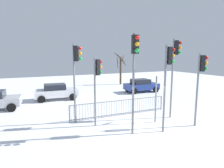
{
  "coord_description": "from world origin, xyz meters",
  "views": [
    {
      "loc": [
        -5.74,
        -8.44,
        4.07
      ],
      "look_at": [
        -0.17,
        3.42,
        2.07
      ],
      "focal_mm": 29.72,
      "sensor_mm": 36.0,
      "label": 1
    }
  ],
  "objects_px": {
    "traffic_light_foreground_right": "(175,61)",
    "car_blue_trailing": "(141,85)",
    "traffic_light_foreground_left": "(97,76)",
    "direction_sign_post": "(157,96)",
    "traffic_light_mid_left": "(76,66)",
    "car_white_mid": "(56,92)",
    "traffic_light_rear_left": "(135,62)",
    "traffic_light_rear_right": "(168,69)",
    "bare_tree_left": "(120,69)",
    "traffic_light_mid_right": "(201,73)"
  },
  "relations": [
    {
      "from": "traffic_light_rear_left",
      "to": "traffic_light_mid_right",
      "type": "distance_m",
      "value": 4.15
    },
    {
      "from": "traffic_light_mid_left",
      "to": "direction_sign_post",
      "type": "bearing_deg",
      "value": 99.54
    },
    {
      "from": "traffic_light_foreground_left",
      "to": "direction_sign_post",
      "type": "xyz_separation_m",
      "value": [
        3.46,
        -1.04,
        -1.3
      ]
    },
    {
      "from": "traffic_light_mid_right",
      "to": "car_blue_trailing",
      "type": "height_order",
      "value": "traffic_light_mid_right"
    },
    {
      "from": "traffic_light_mid_left",
      "to": "car_white_mid",
      "type": "distance_m",
      "value": 7.31
    },
    {
      "from": "car_white_mid",
      "to": "bare_tree_left",
      "type": "relative_size",
      "value": 0.87
    },
    {
      "from": "traffic_light_foreground_right",
      "to": "traffic_light_foreground_left",
      "type": "xyz_separation_m",
      "value": [
        -5.02,
        0.8,
        -0.82
      ]
    },
    {
      "from": "traffic_light_foreground_right",
      "to": "car_blue_trailing",
      "type": "xyz_separation_m",
      "value": [
        3.07,
        8.25,
        -2.97
      ]
    },
    {
      "from": "traffic_light_rear_left",
      "to": "car_blue_trailing",
      "type": "height_order",
      "value": "traffic_light_rear_left"
    },
    {
      "from": "traffic_light_foreground_left",
      "to": "traffic_light_mid_left",
      "type": "bearing_deg",
      "value": -150.84
    },
    {
      "from": "traffic_light_foreground_left",
      "to": "traffic_light_foreground_right",
      "type": "bearing_deg",
      "value": 64.76
    },
    {
      "from": "traffic_light_foreground_right",
      "to": "bare_tree_left",
      "type": "bearing_deg",
      "value": -167.2
    },
    {
      "from": "car_blue_trailing",
      "to": "bare_tree_left",
      "type": "height_order",
      "value": "bare_tree_left"
    },
    {
      "from": "car_white_mid",
      "to": "traffic_light_mid_left",
      "type": "bearing_deg",
      "value": -82.96
    },
    {
      "from": "traffic_light_foreground_right",
      "to": "traffic_light_mid_right",
      "type": "xyz_separation_m",
      "value": [
        0.27,
        -1.77,
        -0.66
      ]
    },
    {
      "from": "traffic_light_foreground_left",
      "to": "car_blue_trailing",
      "type": "bearing_deg",
      "value": 116.39
    },
    {
      "from": "traffic_light_mid_left",
      "to": "traffic_light_rear_right",
      "type": "height_order",
      "value": "traffic_light_mid_left"
    },
    {
      "from": "car_blue_trailing",
      "to": "traffic_light_mid_right",
      "type": "bearing_deg",
      "value": -101.5
    },
    {
      "from": "traffic_light_mid_right",
      "to": "bare_tree_left",
      "type": "height_order",
      "value": "bare_tree_left"
    },
    {
      "from": "direction_sign_post",
      "to": "bare_tree_left",
      "type": "xyz_separation_m",
      "value": [
        5.16,
        14.55,
        0.65
      ]
    },
    {
      "from": "traffic_light_rear_left",
      "to": "direction_sign_post",
      "type": "relative_size",
      "value": 1.8
    },
    {
      "from": "direction_sign_post",
      "to": "bare_tree_left",
      "type": "relative_size",
      "value": 0.64
    },
    {
      "from": "traffic_light_foreground_right",
      "to": "direction_sign_post",
      "type": "bearing_deg",
      "value": -54.1
    },
    {
      "from": "traffic_light_mid_left",
      "to": "traffic_light_rear_right",
      "type": "xyz_separation_m",
      "value": [
        3.96,
        -3.34,
        -0.09
      ]
    },
    {
      "from": "traffic_light_rear_left",
      "to": "bare_tree_left",
      "type": "bearing_deg",
      "value": -104.22
    },
    {
      "from": "traffic_light_mid_left",
      "to": "traffic_light_rear_left",
      "type": "height_order",
      "value": "traffic_light_rear_left"
    },
    {
      "from": "traffic_light_foreground_right",
      "to": "traffic_light_foreground_left",
      "type": "bearing_deg",
      "value": -72.06
    },
    {
      "from": "traffic_light_foreground_left",
      "to": "car_white_mid",
      "type": "relative_size",
      "value": 1.01
    },
    {
      "from": "traffic_light_foreground_left",
      "to": "traffic_light_mid_right",
      "type": "distance_m",
      "value": 5.88
    },
    {
      "from": "traffic_light_mid_right",
      "to": "car_white_mid",
      "type": "xyz_separation_m",
      "value": [
        -6.47,
        10.28,
        -2.31
      ]
    },
    {
      "from": "car_white_mid",
      "to": "car_blue_trailing",
      "type": "relative_size",
      "value": 1.01
    },
    {
      "from": "traffic_light_rear_right",
      "to": "car_white_mid",
      "type": "bearing_deg",
      "value": -151.68
    },
    {
      "from": "traffic_light_mid_right",
      "to": "bare_tree_left",
      "type": "bearing_deg",
      "value": -169.74
    },
    {
      "from": "traffic_light_rear_right",
      "to": "traffic_light_mid_left",
      "type": "bearing_deg",
      "value": -124.32
    },
    {
      "from": "car_white_mid",
      "to": "car_blue_trailing",
      "type": "height_order",
      "value": "same"
    },
    {
      "from": "traffic_light_rear_right",
      "to": "direction_sign_post",
      "type": "relative_size",
      "value": 1.61
    },
    {
      "from": "traffic_light_mid_left",
      "to": "traffic_light_rear_left",
      "type": "bearing_deg",
      "value": 69.94
    },
    {
      "from": "traffic_light_mid_right",
      "to": "direction_sign_post",
      "type": "relative_size",
      "value": 1.46
    },
    {
      "from": "direction_sign_post",
      "to": "car_blue_trailing",
      "type": "height_order",
      "value": "direction_sign_post"
    },
    {
      "from": "traffic_light_mid_right",
      "to": "direction_sign_post",
      "type": "bearing_deg",
      "value": -107.89
    },
    {
      "from": "traffic_light_rear_right",
      "to": "car_white_mid",
      "type": "xyz_separation_m",
      "value": [
        -4.2,
        10.12,
        -2.62
      ]
    },
    {
      "from": "traffic_light_foreground_left",
      "to": "traffic_light_rear_right",
      "type": "height_order",
      "value": "traffic_light_rear_right"
    },
    {
      "from": "traffic_light_foreground_left",
      "to": "bare_tree_left",
      "type": "xyz_separation_m",
      "value": [
        8.62,
        13.5,
        -0.65
      ]
    },
    {
      "from": "traffic_light_mid_left",
      "to": "traffic_light_rear_left",
      "type": "distance_m",
      "value": 3.69
    },
    {
      "from": "traffic_light_mid_left",
      "to": "direction_sign_post",
      "type": "xyz_separation_m",
      "value": [
        4.41,
        -1.97,
        -1.86
      ]
    },
    {
      "from": "traffic_light_foreground_left",
      "to": "traffic_light_mid_right",
      "type": "xyz_separation_m",
      "value": [
        5.29,
        -2.57,
        0.17
      ]
    },
    {
      "from": "traffic_light_mid_left",
      "to": "car_blue_trailing",
      "type": "xyz_separation_m",
      "value": [
        9.04,
        6.52,
        -2.7
      ]
    },
    {
      "from": "direction_sign_post",
      "to": "car_blue_trailing",
      "type": "relative_size",
      "value": 0.73
    },
    {
      "from": "traffic_light_foreground_right",
      "to": "car_blue_trailing",
      "type": "relative_size",
      "value": 1.31
    },
    {
      "from": "traffic_light_foreground_right",
      "to": "car_white_mid",
      "type": "height_order",
      "value": "traffic_light_foreground_right"
    }
  ]
}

